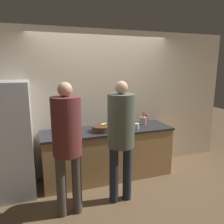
# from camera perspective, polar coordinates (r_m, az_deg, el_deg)

# --- Properties ---
(ground_plane) EXTENTS (14.00, 14.00, 0.00)m
(ground_plane) POSITION_cam_1_polar(r_m,az_deg,el_deg) (3.86, 0.79, -18.79)
(ground_plane) COLOR brown
(wall_back) EXTENTS (5.20, 0.06, 2.60)m
(wall_back) POSITION_cam_1_polar(r_m,az_deg,el_deg) (4.05, -2.62, 2.41)
(wall_back) COLOR beige
(wall_back) RESTS_ON ground_plane
(counter) EXTENTS (2.28, 0.69, 0.89)m
(counter) POSITION_cam_1_polar(r_m,az_deg,el_deg) (3.98, -1.11, -10.59)
(counter) COLOR tan
(counter) RESTS_ON ground_plane
(refrigerator) EXTENTS (0.60, 0.70, 1.76)m
(refrigerator) POSITION_cam_1_polar(r_m,az_deg,el_deg) (3.66, -24.75, -6.58)
(refrigerator) COLOR #B7B7BC
(refrigerator) RESTS_ON ground_plane
(person_left) EXTENTS (0.37, 0.37, 1.78)m
(person_left) POSITION_cam_1_polar(r_m,az_deg,el_deg) (2.84, -11.66, -6.56)
(person_left) COLOR #4C4742
(person_left) RESTS_ON ground_plane
(person_center) EXTENTS (0.38, 0.38, 1.78)m
(person_center) POSITION_cam_1_polar(r_m,az_deg,el_deg) (3.07, 2.36, -4.90)
(person_center) COLOR #232838
(person_center) RESTS_ON ground_plane
(fruit_bowl) EXTENTS (0.32, 0.32, 0.14)m
(fruit_bowl) POSITION_cam_1_polar(r_m,az_deg,el_deg) (3.69, -2.79, -4.29)
(fruit_bowl) COLOR #4C3323
(fruit_bowl) RESTS_ON counter
(utensil_crock) EXTENTS (0.13, 0.13, 0.25)m
(utensil_crock) POSITION_cam_1_polar(r_m,az_deg,el_deg) (4.16, 8.17, -2.25)
(utensil_crock) COLOR #ADA393
(utensil_crock) RESTS_ON counter
(bottle_red) EXTENTS (0.08, 0.08, 0.14)m
(bottle_red) POSITION_cam_1_polar(r_m,az_deg,el_deg) (4.36, 8.86, -1.77)
(bottle_red) COLOR red
(bottle_red) RESTS_ON counter
(cup_white) EXTENTS (0.09, 0.09, 0.10)m
(cup_white) POSITION_cam_1_polar(r_m,az_deg,el_deg) (3.86, 6.48, -3.67)
(cup_white) COLOR white
(cup_white) RESTS_ON counter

